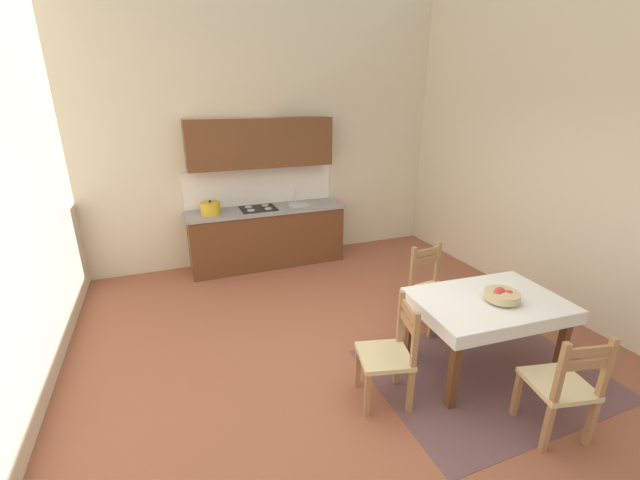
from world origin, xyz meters
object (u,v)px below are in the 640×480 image
object	(u,v)px
dining_table	(487,312)
dining_chair_kitchen_side	(432,289)
fruit_bowl	(502,295)
dining_chair_camera_side	(562,386)
kitchen_cabinetry	(265,210)
dining_chair_tv_side	(389,355)

from	to	relation	value
dining_table	dining_chair_kitchen_side	bearing A→B (deg)	87.26
dining_table	fruit_bowl	bearing A→B (deg)	-50.48
dining_table	dining_chair_camera_side	bearing A→B (deg)	-92.33
kitchen_cabinetry	dining_chair_tv_side	size ratio (longest dim) A/B	2.52
dining_chair_kitchen_side	dining_chair_tv_side	distance (m)	1.39
dining_chair_kitchen_side	dining_chair_camera_side	xyz separation A→B (m)	(-0.08, -1.70, 0.00)
dining_chair_tv_side	fruit_bowl	xyz separation A→B (m)	(1.09, -0.05, 0.37)
dining_chair_camera_side	fruit_bowl	distance (m)	0.85
dining_table	dining_chair_kitchen_side	xyz separation A→B (m)	(0.04, 0.86, -0.18)
dining_chair_kitchen_side	dining_chair_camera_side	distance (m)	1.70
dining_chair_kitchen_side	fruit_bowl	size ratio (longest dim) A/B	3.10
dining_chair_kitchen_side	fruit_bowl	xyz separation A→B (m)	(0.02, -0.94, 0.37)
kitchen_cabinetry	dining_chair_camera_side	world-z (taller)	kitchen_cabinetry
fruit_bowl	dining_chair_camera_side	bearing A→B (deg)	-97.22
kitchen_cabinetry	dining_chair_camera_side	size ratio (longest dim) A/B	2.52
kitchen_cabinetry	dining_chair_kitchen_side	distance (m)	2.81
kitchen_cabinetry	dining_table	xyz separation A→B (m)	(1.24, -3.32, -0.24)
kitchen_cabinetry	dining_chair_tv_side	world-z (taller)	kitchen_cabinetry
dining_chair_camera_side	dining_chair_tv_side	bearing A→B (deg)	140.91
dining_table	dining_chair_tv_side	xyz separation A→B (m)	(-1.03, -0.02, -0.18)
dining_chair_kitchen_side	fruit_bowl	world-z (taller)	dining_chair_kitchen_side
dining_table	dining_chair_kitchen_side	world-z (taller)	dining_chair_kitchen_side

